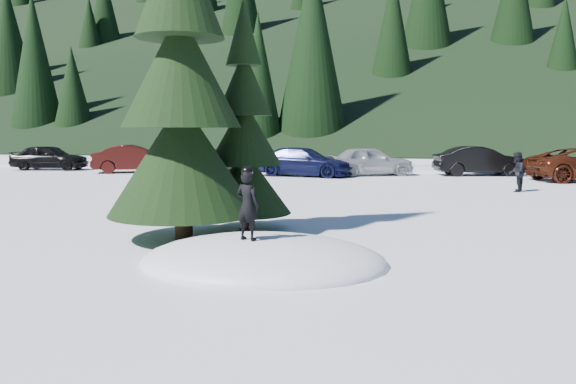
% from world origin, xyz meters
% --- Properties ---
extents(ground, '(200.00, 200.00, 0.00)m').
position_xyz_m(ground, '(0.00, 0.00, 0.00)').
color(ground, white).
rests_on(ground, ground).
extents(snow_mound, '(4.48, 3.52, 0.96)m').
position_xyz_m(snow_mound, '(0.00, 0.00, 0.00)').
color(snow_mound, white).
rests_on(snow_mound, ground).
extents(forest_hillside, '(200.00, 60.00, 25.00)m').
position_xyz_m(forest_hillside, '(0.00, 54.00, 12.50)').
color(forest_hillside, black).
rests_on(forest_hillside, ground).
extents(spruce_tall, '(3.20, 3.20, 8.60)m').
position_xyz_m(spruce_tall, '(-2.20, 1.80, 3.32)').
color(spruce_tall, black).
rests_on(spruce_tall, ground).
extents(spruce_short, '(2.20, 2.20, 5.37)m').
position_xyz_m(spruce_short, '(-1.20, 3.20, 2.10)').
color(spruce_short, black).
rests_on(spruce_short, ground).
extents(child_skier, '(0.51, 0.42, 1.21)m').
position_xyz_m(child_skier, '(-0.20, -0.31, 1.08)').
color(child_skier, black).
rests_on(child_skier, snow_mound).
extents(adult_0, '(0.79, 0.89, 1.52)m').
position_xyz_m(adult_0, '(6.85, 12.93, 0.76)').
color(adult_0, black).
rests_on(adult_0, ground).
extents(car_0, '(4.47, 2.20, 1.47)m').
position_xyz_m(car_0, '(-17.53, 19.95, 0.73)').
color(car_0, black).
rests_on(car_0, ground).
extents(car_1, '(4.83, 3.28, 1.51)m').
position_xyz_m(car_1, '(-11.70, 19.06, 0.75)').
color(car_1, black).
rests_on(car_1, ground).
extents(car_2, '(4.99, 2.85, 1.31)m').
position_xyz_m(car_2, '(-7.51, 19.55, 0.66)').
color(car_2, '#424348').
rests_on(car_2, ground).
extents(car_3, '(5.25, 2.94, 1.44)m').
position_xyz_m(car_3, '(-2.23, 18.41, 0.72)').
color(car_3, black).
rests_on(car_3, ground).
extents(car_4, '(4.75, 3.27, 1.50)m').
position_xyz_m(car_4, '(1.03, 19.46, 0.75)').
color(car_4, '#93979B').
rests_on(car_4, ground).
extents(car_5, '(4.76, 2.47, 1.49)m').
position_xyz_m(car_5, '(6.58, 20.51, 0.75)').
color(car_5, black).
rests_on(car_5, ground).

